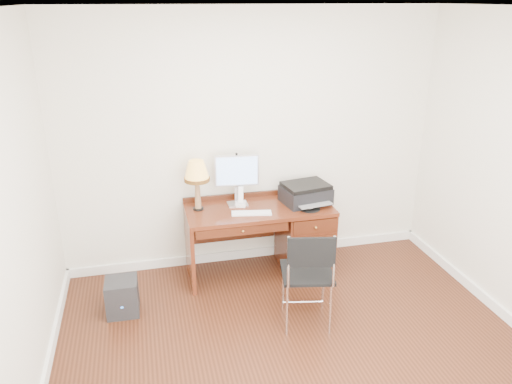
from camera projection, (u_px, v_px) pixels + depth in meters
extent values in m
plane|color=#34160B|center=(299.00, 356.00, 4.11)|extent=(4.00, 4.00, 0.00)
plane|color=silver|center=(251.00, 142.00, 5.21)|extent=(4.00, 0.00, 4.00)
plane|color=silver|center=(8.00, 233.00, 3.19)|extent=(0.00, 3.50, 3.50)
plane|color=white|center=(313.00, 7.00, 3.13)|extent=(4.00, 4.00, 0.00)
cube|color=white|center=(252.00, 253.00, 5.67)|extent=(4.00, 0.03, 0.10)
cube|color=white|center=(508.00, 317.00, 4.53)|extent=(0.03, 3.50, 0.10)
cube|color=#592412|center=(259.00, 209.00, 5.11)|extent=(1.50, 0.65, 0.04)
cube|color=#592412|center=(304.00, 237.00, 5.36)|extent=(0.50, 0.61, 0.71)
cube|color=#592412|center=(190.00, 250.00, 5.09)|extent=(0.04, 0.61, 0.71)
cube|color=#461C0E|center=(231.00, 224.00, 5.43)|extent=(0.96, 0.03, 0.39)
cube|color=#461C0E|center=(243.00, 230.00, 4.81)|extent=(0.91, 0.03, 0.09)
sphere|color=#BF8C3F|center=(315.00, 251.00, 5.06)|extent=(0.03, 0.03, 0.03)
cube|color=silver|center=(238.00, 204.00, 5.19)|extent=(0.21, 0.17, 0.01)
cube|color=silver|center=(237.00, 194.00, 5.20)|extent=(0.05, 0.03, 0.16)
cube|color=silver|center=(237.00, 171.00, 5.08)|extent=(0.46, 0.08, 0.33)
cube|color=#4C8CF2|center=(237.00, 171.00, 5.06)|extent=(0.42, 0.04, 0.29)
cube|color=white|center=(252.00, 213.00, 4.96)|extent=(0.41, 0.18, 0.02)
cylinder|color=black|center=(310.00, 209.00, 5.07)|extent=(0.21, 0.21, 0.01)
ellipsoid|color=white|center=(310.00, 207.00, 5.06)|extent=(0.09, 0.06, 0.04)
cube|color=black|center=(306.00, 195.00, 5.21)|extent=(0.52, 0.44, 0.17)
cube|color=black|center=(306.00, 186.00, 5.17)|extent=(0.50, 0.42, 0.04)
cylinder|color=black|center=(198.00, 209.00, 5.06)|extent=(0.11, 0.11, 0.02)
cone|color=#987248|center=(198.00, 194.00, 5.00)|extent=(0.07, 0.07, 0.31)
cone|color=#EDB14B|center=(197.00, 170.00, 4.91)|extent=(0.25, 0.25, 0.19)
cylinder|color=#593814|center=(197.00, 179.00, 4.94)|extent=(0.25, 0.25, 0.04)
cube|color=white|center=(241.00, 204.00, 5.14)|extent=(0.12, 0.12, 0.04)
cube|color=white|center=(241.00, 195.00, 5.10)|extent=(0.07, 0.08, 0.17)
cylinder|color=black|center=(286.00, 197.00, 5.25)|extent=(0.08, 0.08, 0.10)
cube|color=black|center=(307.00, 272.00, 4.39)|extent=(0.52, 0.52, 0.03)
cube|color=black|center=(317.00, 252.00, 4.09)|extent=(0.40, 0.11, 0.27)
cylinder|color=silver|center=(280.00, 288.00, 4.61)|extent=(0.02, 0.02, 0.50)
cylinder|color=silver|center=(318.00, 283.00, 4.69)|extent=(0.02, 0.02, 0.50)
cylinder|color=silver|center=(292.00, 311.00, 4.27)|extent=(0.02, 0.02, 0.50)
cylinder|color=silver|center=(333.00, 305.00, 4.35)|extent=(0.02, 0.02, 0.50)
cylinder|color=silver|center=(294.00, 264.00, 4.08)|extent=(0.02, 0.02, 0.44)
cylinder|color=silver|center=(338.00, 259.00, 4.16)|extent=(0.02, 0.02, 0.44)
cube|color=black|center=(122.00, 296.00, 4.63)|extent=(0.30, 0.30, 0.34)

